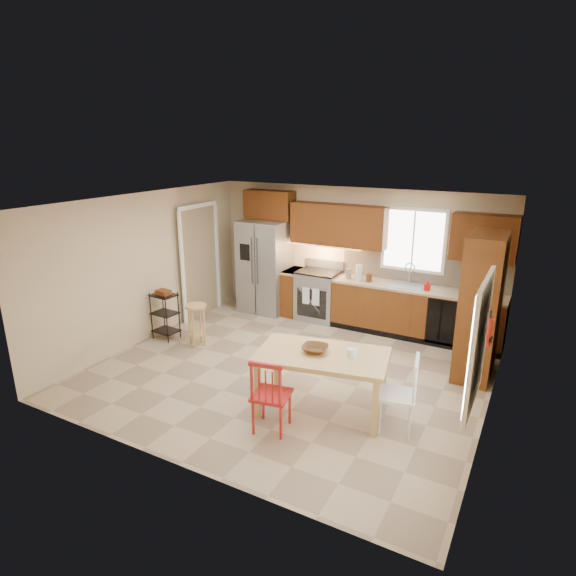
% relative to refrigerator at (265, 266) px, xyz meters
% --- Properties ---
extents(floor, '(5.50, 5.50, 0.00)m').
position_rel_refrigerator_xyz_m(floor, '(1.70, -2.12, -0.91)').
color(floor, tan).
rests_on(floor, ground).
extents(ceiling, '(5.50, 5.00, 0.02)m').
position_rel_refrigerator_xyz_m(ceiling, '(1.70, -2.12, 1.59)').
color(ceiling, silver).
rests_on(ceiling, ground).
extents(wall_back, '(5.50, 0.02, 2.50)m').
position_rel_refrigerator_xyz_m(wall_back, '(1.70, 0.38, 0.34)').
color(wall_back, '#CCB793').
rests_on(wall_back, ground).
extents(wall_front, '(5.50, 0.02, 2.50)m').
position_rel_refrigerator_xyz_m(wall_front, '(1.70, -4.62, 0.34)').
color(wall_front, '#CCB793').
rests_on(wall_front, ground).
extents(wall_left, '(0.02, 5.00, 2.50)m').
position_rel_refrigerator_xyz_m(wall_left, '(-1.05, -2.12, 0.34)').
color(wall_left, '#CCB793').
rests_on(wall_left, ground).
extents(wall_right, '(0.02, 5.00, 2.50)m').
position_rel_refrigerator_xyz_m(wall_right, '(4.45, -2.12, 0.34)').
color(wall_right, '#CCB793').
rests_on(wall_right, ground).
extents(refrigerator, '(0.92, 0.75, 1.82)m').
position_rel_refrigerator_xyz_m(refrigerator, '(0.00, 0.00, 0.00)').
color(refrigerator, gray).
rests_on(refrigerator, floor).
extents(range_stove, '(0.76, 0.63, 0.92)m').
position_rel_refrigerator_xyz_m(range_stove, '(1.15, 0.06, -0.45)').
color(range_stove, gray).
rests_on(range_stove, floor).
extents(base_cabinet_narrow, '(0.30, 0.60, 0.90)m').
position_rel_refrigerator_xyz_m(base_cabinet_narrow, '(0.60, 0.08, -0.46)').
color(base_cabinet_narrow, '#5F3511').
rests_on(base_cabinet_narrow, floor).
extents(base_cabinet_run, '(2.92, 0.60, 0.90)m').
position_rel_refrigerator_xyz_m(base_cabinet_run, '(2.99, 0.08, -0.46)').
color(base_cabinet_run, '#5F3511').
rests_on(base_cabinet_run, floor).
extents(dishwasher, '(0.60, 0.02, 0.78)m').
position_rel_refrigerator_xyz_m(dishwasher, '(3.55, -0.22, -0.46)').
color(dishwasher, black).
rests_on(dishwasher, floor).
extents(backsplash, '(2.92, 0.03, 0.55)m').
position_rel_refrigerator_xyz_m(backsplash, '(2.99, 0.36, 0.27)').
color(backsplash, '#C5B394').
rests_on(backsplash, wall_back).
extents(upper_over_fridge, '(1.00, 0.35, 0.55)m').
position_rel_refrigerator_xyz_m(upper_over_fridge, '(0.00, 0.20, 1.19)').
color(upper_over_fridge, '#5D2A0F').
rests_on(upper_over_fridge, wall_back).
extents(upper_left_block, '(1.80, 0.35, 0.75)m').
position_rel_refrigerator_xyz_m(upper_left_block, '(1.45, 0.20, 0.92)').
color(upper_left_block, '#5D2A0F').
rests_on(upper_left_block, wall_back).
extents(upper_right_block, '(1.00, 0.35, 0.75)m').
position_rel_refrigerator_xyz_m(upper_right_block, '(3.95, 0.20, 0.92)').
color(upper_right_block, '#5D2A0F').
rests_on(upper_right_block, wall_back).
extents(window_back, '(1.12, 0.04, 1.12)m').
position_rel_refrigerator_xyz_m(window_back, '(2.80, 0.35, 0.74)').
color(window_back, white).
rests_on(window_back, wall_back).
extents(sink, '(0.62, 0.46, 0.16)m').
position_rel_refrigerator_xyz_m(sink, '(2.80, 0.08, -0.05)').
color(sink, gray).
rests_on(sink, base_cabinet_run).
extents(undercab_glow, '(1.60, 0.30, 0.01)m').
position_rel_refrigerator_xyz_m(undercab_glow, '(1.15, 0.17, 0.52)').
color(undercab_glow, '#FFBF66').
rests_on(undercab_glow, wall_back).
extents(soap_bottle, '(0.09, 0.09, 0.19)m').
position_rel_refrigerator_xyz_m(soap_bottle, '(3.18, -0.02, 0.09)').
color(soap_bottle, '#B8120C').
rests_on(soap_bottle, base_cabinet_run).
extents(paper_towel, '(0.12, 0.12, 0.28)m').
position_rel_refrigerator_xyz_m(paper_towel, '(1.95, 0.03, 0.13)').
color(paper_towel, silver).
rests_on(paper_towel, base_cabinet_run).
extents(canister_steel, '(0.11, 0.11, 0.18)m').
position_rel_refrigerator_xyz_m(canister_steel, '(1.75, 0.03, 0.08)').
color(canister_steel, gray).
rests_on(canister_steel, base_cabinet_run).
extents(canister_wood, '(0.10, 0.10, 0.14)m').
position_rel_refrigerator_xyz_m(canister_wood, '(2.15, -0.00, 0.06)').
color(canister_wood, '#523116').
rests_on(canister_wood, base_cabinet_run).
extents(pantry, '(0.50, 0.95, 2.10)m').
position_rel_refrigerator_xyz_m(pantry, '(4.13, -0.93, 0.14)').
color(pantry, '#5F3511').
rests_on(pantry, floor).
extents(fire_extinguisher, '(0.12, 0.12, 0.36)m').
position_rel_refrigerator_xyz_m(fire_extinguisher, '(4.33, -1.98, 0.19)').
color(fire_extinguisher, '#B8120C').
rests_on(fire_extinguisher, wall_right).
extents(window_right, '(0.04, 1.02, 1.32)m').
position_rel_refrigerator_xyz_m(window_right, '(4.38, -3.27, 0.54)').
color(window_right, white).
rests_on(window_right, wall_right).
extents(doorway, '(0.04, 0.95, 2.10)m').
position_rel_refrigerator_xyz_m(doorway, '(-0.97, -0.82, 0.14)').
color(doorway, '#8C7A59').
rests_on(doorway, wall_left).
extents(dining_table, '(1.74, 1.19, 0.78)m').
position_rel_refrigerator_xyz_m(dining_table, '(2.58, -2.91, -0.52)').
color(dining_table, tan).
rests_on(dining_table, floor).
extents(chair_red, '(0.52, 0.52, 0.94)m').
position_rel_refrigerator_xyz_m(chair_red, '(2.23, -3.56, -0.44)').
color(chair_red, '#A91A1A').
rests_on(chair_red, floor).
extents(chair_white, '(0.52, 0.52, 0.94)m').
position_rel_refrigerator_xyz_m(chair_white, '(3.53, -2.86, -0.44)').
color(chair_white, silver).
rests_on(chair_white, floor).
extents(table_bowl, '(0.38, 0.38, 0.08)m').
position_rel_refrigerator_xyz_m(table_bowl, '(2.48, -2.91, -0.12)').
color(table_bowl, '#523116').
rests_on(table_bowl, dining_table).
extents(table_jar, '(0.14, 0.14, 0.14)m').
position_rel_refrigerator_xyz_m(table_jar, '(2.93, -2.81, -0.09)').
color(table_jar, silver).
rests_on(table_jar, dining_table).
extents(bar_stool, '(0.45, 0.45, 0.72)m').
position_rel_refrigerator_xyz_m(bar_stool, '(-0.10, -2.04, -0.55)').
color(bar_stool, tan).
rests_on(bar_stool, floor).
extents(utility_cart, '(0.44, 0.35, 0.83)m').
position_rel_refrigerator_xyz_m(utility_cart, '(-0.77, -2.07, -0.49)').
color(utility_cart, black).
rests_on(utility_cart, floor).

